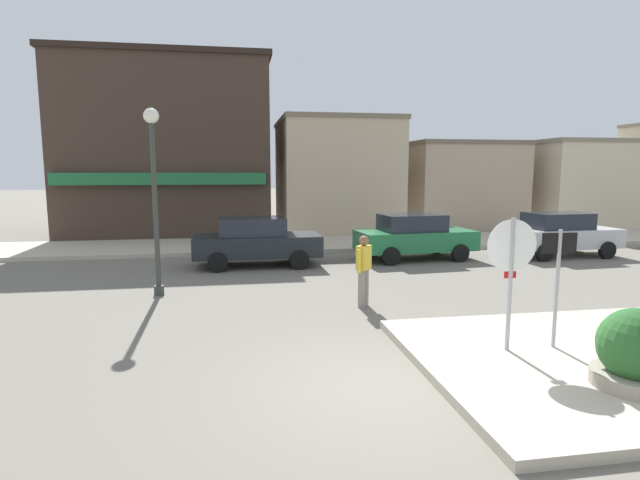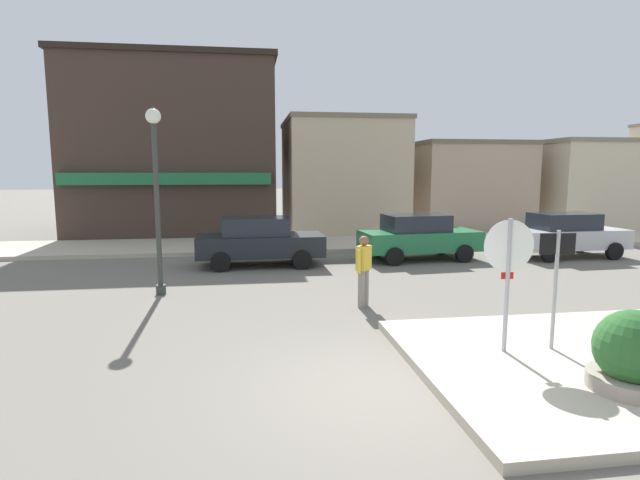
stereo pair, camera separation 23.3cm
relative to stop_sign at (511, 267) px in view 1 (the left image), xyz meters
name	(u,v)px [view 1 (the left image)]	position (x,y,z in m)	size (l,w,h in m)	color
ground_plane	(388,389)	(-2.25, -0.81, -1.52)	(160.00, 160.00, 0.00)	#6B665B
sidewalk_corner	(619,360)	(1.62, -0.53, -1.44)	(6.40, 4.80, 0.15)	#B7AD99
kerb_far	(288,244)	(-2.25, 12.74, -1.44)	(80.00, 4.00, 0.15)	#B7AD99
stop_sign	(511,267)	(0.00, 0.00, 0.00)	(0.82, 0.08, 2.30)	#9E9EA3
one_way_sign	(557,277)	(0.83, 0.00, -0.19)	(0.60, 0.07, 2.10)	#9E9EA3
planter	(636,357)	(0.95, -1.58, -0.96)	(1.10, 1.10, 1.23)	gray
lamp_post	(154,174)	(-6.21, 5.25, 1.44)	(0.36, 0.36, 4.54)	#333833
parked_car_nearest	(256,241)	(-3.69, 8.72, -0.71)	(4.02, 1.92, 1.56)	black
parked_car_second	(414,236)	(1.72, 9.02, -0.71)	(4.13, 2.14, 1.56)	#1E6B3D
parked_car_third	(559,234)	(7.05, 8.79, -0.71)	(4.08, 2.04, 1.56)	#B7B7BC
pedestrian_crossing_near	(364,269)	(-1.52, 3.43, -0.65)	(0.42, 0.48, 1.61)	gray
building_corner_shop	(172,150)	(-7.37, 18.58, 2.54)	(9.42, 8.17, 8.11)	#3D2D26
building_storefront_left_near	(335,176)	(0.62, 17.56, 1.25)	(5.57, 6.40, 5.52)	tan
building_storefront_left_mid	(452,185)	(7.27, 18.39, 0.74)	(5.66, 6.34, 4.50)	tan
building_storefront_right_near	(597,184)	(15.21, 17.39, 0.78)	(8.77, 6.07, 4.59)	beige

